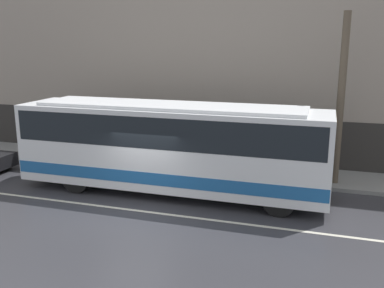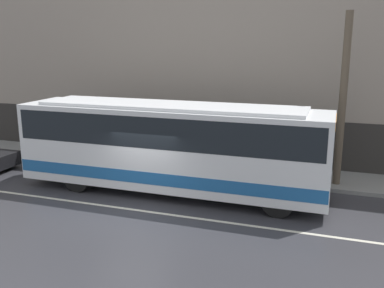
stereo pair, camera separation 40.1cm
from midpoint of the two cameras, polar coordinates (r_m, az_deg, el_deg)
name	(u,v)px [view 2 (the right image)]	position (r m, az deg, el deg)	size (l,w,h in m)	color
ground_plane	(135,210)	(14.93, -6.85, -8.73)	(60.00, 60.00, 0.00)	#333338
sidewalk	(187,166)	(19.56, -0.10, -2.99)	(60.00, 2.64, 0.16)	gray
building_facade	(197,68)	(20.18, 1.27, 10.04)	(60.00, 0.35, 9.16)	gray
lane_stripe	(135,210)	(14.93, -6.85, -8.71)	(54.00, 0.14, 0.01)	beige
transit_bus	(170,143)	(15.99, -2.20, 0.07)	(11.63, 2.55, 3.40)	white
utility_pole_near	(343,101)	(17.27, 20.08, 5.43)	(0.29, 0.29, 6.58)	brown
pedestrian_waiting	(143,144)	(19.96, -6.04, -0.04)	(0.36, 0.36, 1.76)	maroon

